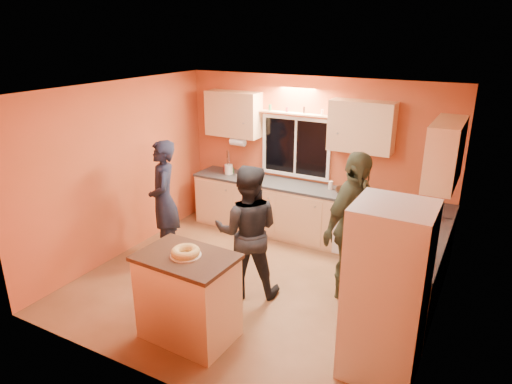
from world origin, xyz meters
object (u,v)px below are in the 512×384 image
Objects in this scene: refrigerator at (386,292)px; person_right at (353,228)px; person_left at (164,200)px; person_center at (247,231)px; island at (188,296)px.

person_right is at bearing 120.88° from refrigerator.
person_right is at bearing 55.22° from person_left.
refrigerator is 1.04× the size of person_center.
person_right is (1.19, 0.54, 0.09)m from person_center.
refrigerator is at bearing 35.48° from person_left.
island is at bearing 156.53° from person_right.
person_center is (0.12, 1.11, 0.36)m from island.
person_left is at bearing 109.40° from person_right.
person_left reaches higher than island.
person_right reaches higher than person_left.
person_center is 0.90× the size of person_right.
person_left is (-1.48, 1.43, 0.38)m from island.
person_right reaches higher than island.
refrigerator reaches higher than person_left.
island is at bearing -166.66° from refrigerator.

